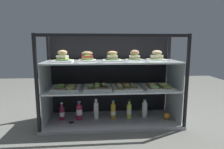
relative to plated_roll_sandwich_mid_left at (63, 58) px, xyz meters
The scene contains 24 objects.
ground_plane 0.93m from the plated_roll_sandwich_mid_left, ahead, with size 6.00×6.00×0.02m, color #565752.
case_base_deck 0.91m from the plated_roll_sandwich_mid_left, ahead, with size 1.54×0.56×0.04m, color #9F9CA3.
case_frame 0.61m from the plated_roll_sandwich_mid_left, 22.33° to the left, with size 1.54×0.56×1.01m.
riser_lower_tier 0.76m from the plated_roll_sandwich_mid_left, ahead, with size 1.46×0.48×0.36m.
shelf_lower_glass 0.64m from the plated_roll_sandwich_mid_left, ahead, with size 1.48×0.50×0.02m, color silver.
riser_upper_tier 0.57m from the plated_roll_sandwich_mid_left, ahead, with size 1.46×0.48×0.29m.
shelf_upper_glass 0.53m from the plated_roll_sandwich_mid_left, ahead, with size 1.48×0.50×0.02m, color silver.
plated_roll_sandwich_mid_left is the anchor object (origin of this frame).
plated_roll_sandwich_left_of_center 0.26m from the plated_roll_sandwich_mid_left, 11.09° to the left, with size 0.19×0.19×0.11m.
plated_roll_sandwich_center 0.53m from the plated_roll_sandwich_mid_left, ahead, with size 0.20×0.20×0.11m.
plated_roll_sandwich_near_right_corner 0.79m from the plated_roll_sandwich_mid_left, ahead, with size 0.18×0.18×0.12m.
plated_roll_sandwich_near_left_corner 1.06m from the plated_roll_sandwich_mid_left, ahead, with size 0.19×0.19×0.11m.
open_sandwich_tray_left_of_center 0.34m from the plated_roll_sandwich_mid_left, 79.12° to the left, with size 0.31×0.32×0.06m.
open_sandwich_tray_right_of_center 0.49m from the plated_roll_sandwich_mid_left, 10.81° to the left, with size 0.31×0.32×0.06m.
open_sandwich_tray_far_left 0.76m from the plated_roll_sandwich_mid_left, ahead, with size 0.31×0.32×0.06m.
open_sandwich_tray_near_left_corner 1.10m from the plated_roll_sandwich_mid_left, ahead, with size 0.31×0.34×0.07m.
juice_bottle_near_post 0.65m from the plated_roll_sandwich_mid_left, 117.29° to the left, with size 0.06×0.06×0.21m.
juice_bottle_back_center 0.65m from the plated_roll_sandwich_mid_left, 31.72° to the left, with size 0.07×0.07×0.22m.
juice_bottle_back_right 0.71m from the plated_roll_sandwich_mid_left, 16.63° to the left, with size 0.06×0.06×0.25m.
juice_bottle_front_right_end 0.84m from the plated_roll_sandwich_mid_left, 10.21° to the left, with size 0.06×0.06×0.21m.
juice_bottle_front_left_end 0.97m from the plated_roll_sandwich_mid_left, ahead, with size 0.06×0.06×0.22m.
juice_bottle_front_fourth 1.12m from the plated_roll_sandwich_mid_left, ahead, with size 0.06×0.06×0.22m.
orange_fruit_beside_bottles 1.35m from the plated_roll_sandwich_mid_left, ahead, with size 0.08×0.08×0.08m, color orange.
kitchen_scissors 0.72m from the plated_roll_sandwich_mid_left, 10.52° to the right, with size 0.12×0.15×0.01m.
Camera 1 is at (-0.18, -2.12, 0.91)m, focal length 30.77 mm.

